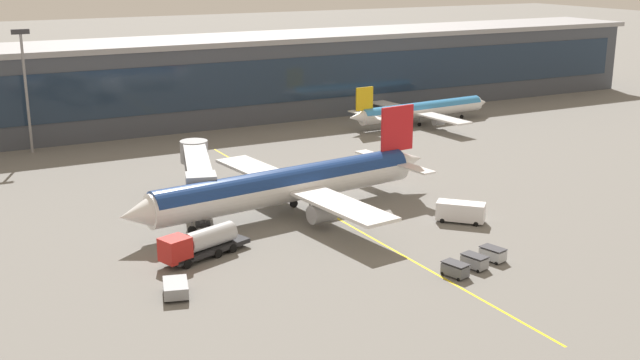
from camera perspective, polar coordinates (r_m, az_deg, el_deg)
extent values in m
plane|color=slate|center=(99.10, 2.60, -2.62)|extent=(700.00, 700.00, 0.00)
cube|color=yellow|center=(99.57, 0.77, -2.51)|extent=(1.67, 79.99, 0.01)
cube|color=#424751|center=(157.45, -8.60, 6.97)|extent=(205.08, 19.03, 15.14)
cube|color=#1E2D42|center=(148.42, -7.38, 6.78)|extent=(198.93, 0.16, 8.48)
cube|color=#99999E|center=(156.43, -8.72, 9.89)|extent=(209.19, 19.41, 1.00)
cylinder|color=white|center=(98.78, -2.40, -0.44)|extent=(36.88, 8.64, 4.13)
cylinder|color=navy|center=(98.68, -2.41, -0.24)|extent=(36.13, 8.39, 3.97)
cone|color=white|center=(90.25, -13.06, -2.44)|extent=(4.59, 4.41, 3.93)
cone|color=white|center=(110.27, 6.38, 1.43)|extent=(5.36, 4.10, 3.51)
cube|color=red|center=(107.81, 5.60, 3.71)|extent=(5.38, 1.02, 6.20)
cube|color=white|center=(105.52, 6.77, 0.87)|extent=(2.80, 6.81, 0.24)
cube|color=white|center=(111.62, 3.97, 1.77)|extent=(2.80, 6.81, 0.24)
cube|color=white|center=(91.98, 1.66, -1.88)|extent=(6.67, 15.87, 0.40)
cube|color=white|center=(107.66, -4.52, 0.72)|extent=(6.67, 15.87, 0.40)
cylinder|color=#939399|center=(94.00, 0.16, -2.40)|extent=(3.44, 2.65, 2.27)
cylinder|color=#939399|center=(105.25, -4.21, -0.44)|extent=(3.44, 2.65, 2.27)
cylinder|color=black|center=(93.71, -9.22, -3.60)|extent=(1.04, 0.52, 1.00)
cylinder|color=slate|center=(93.44, -9.24, -3.13)|extent=(0.20, 0.20, 1.62)
cylinder|color=black|center=(99.38, -0.74, -2.25)|extent=(1.04, 0.52, 1.00)
cylinder|color=slate|center=(99.13, -0.74, -1.81)|extent=(0.20, 0.20, 1.62)
cylinder|color=black|center=(102.34, -1.91, -1.72)|extent=(1.04, 0.52, 1.00)
cylinder|color=slate|center=(102.10, -1.91, -1.29)|extent=(0.20, 0.20, 1.62)
cube|color=#B2B7BC|center=(103.69, -8.84, 0.91)|extent=(7.78, 17.74, 2.80)
cube|color=#232328|center=(103.70, -8.81, 0.91)|extent=(7.12, 15.07, 1.54)
cube|color=#9EA3A8|center=(95.21, -8.57, -0.42)|extent=(4.35, 4.08, 2.94)
cylinder|color=#4C4C51|center=(96.15, -8.49, -2.25)|extent=(0.70, 0.70, 3.58)
cube|color=#262628|center=(96.66, -8.45, -3.17)|extent=(2.23, 2.23, 0.30)
cylinder|color=gray|center=(112.22, -9.08, 2.04)|extent=(3.90, 3.90, 3.08)
cylinder|color=gray|center=(113.02, -9.01, 0.47)|extent=(1.80, 1.80, 3.58)
cube|color=#232326|center=(86.76, -8.05, -4.98)|extent=(10.26, 5.70, 0.50)
cube|color=#B21E19|center=(83.82, -10.41, -4.93)|extent=(3.48, 3.29, 2.50)
cube|color=black|center=(82.96, -11.12, -4.82)|extent=(0.92, 2.22, 1.12)
cylinder|color=#B7BABF|center=(86.46, -7.94, -4.09)|extent=(6.39, 4.08, 2.20)
cylinder|color=black|center=(83.78, -9.56, -6.00)|extent=(1.06, 0.66, 1.00)
cylinder|color=black|center=(85.56, -10.54, -5.58)|extent=(1.06, 0.66, 1.00)
cylinder|color=black|center=(86.17, -7.38, -5.28)|extent=(1.06, 0.66, 1.00)
cylinder|color=black|center=(87.90, -8.38, -4.89)|extent=(1.06, 0.66, 1.00)
cylinder|color=black|center=(87.43, -6.33, -4.92)|extent=(1.06, 0.66, 1.00)
cylinder|color=black|center=(89.13, -7.33, -4.55)|extent=(1.06, 0.66, 1.00)
cube|color=white|center=(97.91, 10.12, -2.23)|extent=(5.72, 5.74, 2.20)
cube|color=black|center=(97.97, 9.29, -1.94)|extent=(2.90, 2.90, 0.66)
cylinder|color=black|center=(97.53, 8.82, -2.92)|extent=(0.60, 0.60, 0.60)
cylinder|color=black|center=(99.47, 9.01, -2.55)|extent=(0.60, 0.60, 0.60)
cylinder|color=black|center=(97.06, 11.19, -3.13)|extent=(0.60, 0.60, 0.60)
cylinder|color=black|center=(99.01, 11.33, -2.76)|extent=(0.60, 0.60, 0.60)
cube|color=gray|center=(77.35, -10.38, -7.66)|extent=(3.21, 4.27, 1.10)
cube|color=black|center=(76.40, -10.36, -7.80)|extent=(2.35, 1.82, 0.33)
cylinder|color=black|center=(76.38, -9.53, -8.38)|extent=(0.40, 0.64, 0.60)
cylinder|color=black|center=(76.34, -11.10, -8.47)|extent=(0.40, 0.64, 0.60)
cylinder|color=black|center=(78.82, -9.65, -7.60)|extent=(0.40, 0.64, 0.60)
cylinder|color=black|center=(78.77, -11.16, -7.69)|extent=(0.40, 0.64, 0.60)
cube|color=#595B60|center=(81.74, 9.73, -6.40)|extent=(2.11, 2.90, 1.10)
cube|color=#333338|center=(81.48, 9.76, -5.94)|extent=(2.15, 2.95, 0.10)
cylinder|color=black|center=(81.99, 8.81, -6.70)|extent=(0.21, 0.38, 0.36)
cylinder|color=black|center=(83.09, 9.47, -6.42)|extent=(0.21, 0.38, 0.36)
cylinder|color=black|center=(80.82, 9.97, -7.10)|extent=(0.21, 0.38, 0.36)
cylinder|color=black|center=(81.93, 10.62, -6.81)|extent=(0.21, 0.38, 0.36)
cube|color=gray|center=(84.14, 11.09, -5.81)|extent=(2.11, 2.90, 1.10)
cube|color=#333338|center=(83.88, 11.11, -5.37)|extent=(2.15, 2.95, 0.10)
cylinder|color=black|center=(84.35, 10.19, -6.11)|extent=(0.21, 0.38, 0.36)
cylinder|color=black|center=(85.47, 10.81, -5.85)|extent=(0.21, 0.38, 0.36)
cylinder|color=black|center=(83.21, 11.33, -6.49)|extent=(0.21, 0.38, 0.36)
cylinder|color=black|center=(84.35, 11.94, -6.21)|extent=(0.21, 0.38, 0.36)
cube|color=#B2B7BC|center=(86.58, 12.37, -5.26)|extent=(2.11, 2.90, 1.10)
cube|color=#333338|center=(86.33, 12.39, -4.82)|extent=(2.15, 2.95, 0.10)
cylinder|color=black|center=(86.76, 11.49, -5.55)|extent=(0.21, 0.38, 0.36)
cylinder|color=black|center=(87.90, 12.08, -5.30)|extent=(0.21, 0.38, 0.36)
cylinder|color=black|center=(85.65, 12.62, -5.90)|extent=(0.21, 0.38, 0.36)
cylinder|color=black|center=(86.81, 13.19, -5.64)|extent=(0.21, 0.38, 0.36)
cylinder|color=white|center=(154.39, 7.40, 5.02)|extent=(28.75, 5.18, 2.84)
cylinder|color=#388CD1|center=(154.34, 7.40, 5.11)|extent=(28.17, 5.02, 2.73)
cone|color=white|center=(164.46, 11.53, 5.49)|extent=(3.05, 2.92, 2.70)
cone|color=white|center=(145.10, 2.68, 4.55)|extent=(3.59, 2.69, 2.41)
cube|color=gold|center=(145.43, 3.23, 5.88)|extent=(3.70, 0.57, 4.26)
cube|color=white|center=(148.56, 2.73, 4.87)|extent=(1.84, 4.65, 0.18)
cube|color=white|center=(144.04, 4.03, 4.51)|extent=(1.84, 4.65, 0.18)
cube|color=white|center=(159.43, 5.38, 5.34)|extent=(4.52, 12.27, 0.30)
cube|color=white|center=(148.19, 8.90, 4.42)|extent=(4.52, 12.27, 0.30)
cylinder|color=#939399|center=(158.39, 6.07, 4.89)|extent=(2.31, 1.74, 1.56)
cylinder|color=#939399|center=(150.46, 8.55, 4.22)|extent=(2.31, 1.74, 1.56)
cylinder|color=black|center=(161.52, 10.20, 4.52)|extent=(0.76, 0.35, 0.74)
cylinder|color=slate|center=(161.39, 10.21, 4.75)|extent=(0.15, 0.15, 1.32)
cylinder|color=black|center=(154.74, 6.58, 4.18)|extent=(0.76, 0.35, 0.74)
cylinder|color=slate|center=(154.61, 6.58, 4.42)|extent=(0.15, 0.15, 1.32)
cylinder|color=black|center=(152.81, 7.18, 4.01)|extent=(0.76, 0.35, 0.74)
cylinder|color=slate|center=(152.68, 7.19, 4.25)|extent=(0.15, 0.15, 1.32)
cylinder|color=gray|center=(137.87, -20.42, 5.81)|extent=(0.44, 0.44, 19.41)
cube|color=#333338|center=(136.66, -20.83, 9.98)|extent=(2.80, 0.50, 0.80)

